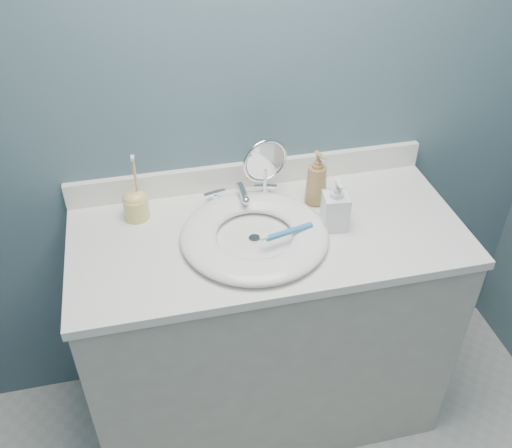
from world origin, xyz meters
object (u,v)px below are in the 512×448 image
object	(u,v)px
makeup_mirror	(265,168)
soap_bottle_clear	(336,204)
soap_bottle_amber	(317,178)
toothbrush_holder	(136,204)

from	to	relation	value
makeup_mirror	soap_bottle_clear	bearing A→B (deg)	-57.60
soap_bottle_amber	toothbrush_holder	size ratio (longest dim) A/B	0.83
soap_bottle_clear	toothbrush_holder	xyz separation A→B (m)	(-0.59, 0.18, -0.03)
makeup_mirror	soap_bottle_clear	xyz separation A→B (m)	(0.18, -0.18, -0.04)
soap_bottle_amber	toothbrush_holder	world-z (taller)	toothbrush_holder
makeup_mirror	toothbrush_holder	size ratio (longest dim) A/B	1.01
soap_bottle_amber	soap_bottle_clear	size ratio (longest dim) A/B	1.08
soap_bottle_amber	soap_bottle_clear	bearing A→B (deg)	-99.21
toothbrush_holder	soap_bottle_amber	bearing A→B (deg)	-4.62
makeup_mirror	toothbrush_holder	xyz separation A→B (m)	(-0.42, -0.00, -0.07)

